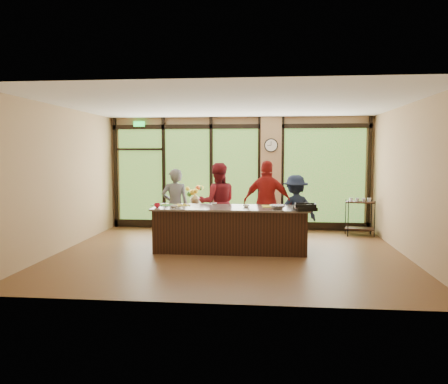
% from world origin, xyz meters
% --- Properties ---
extents(floor, '(7.00, 7.00, 0.00)m').
position_xyz_m(floor, '(0.00, 0.00, 0.00)').
color(floor, brown).
rests_on(floor, ground).
extents(ceiling, '(7.00, 7.00, 0.00)m').
position_xyz_m(ceiling, '(0.00, 0.00, 3.00)').
color(ceiling, silver).
rests_on(ceiling, back_wall).
extents(back_wall, '(7.00, 0.00, 7.00)m').
position_xyz_m(back_wall, '(0.00, 3.00, 1.50)').
color(back_wall, tan).
rests_on(back_wall, floor).
extents(left_wall, '(0.00, 6.00, 6.00)m').
position_xyz_m(left_wall, '(-3.50, 0.00, 1.50)').
color(left_wall, tan).
rests_on(left_wall, floor).
extents(right_wall, '(0.00, 6.00, 6.00)m').
position_xyz_m(right_wall, '(3.50, 0.00, 1.50)').
color(right_wall, tan).
rests_on(right_wall, floor).
extents(window_wall, '(6.90, 0.12, 3.00)m').
position_xyz_m(window_wall, '(0.16, 2.95, 1.39)').
color(window_wall, tan).
rests_on(window_wall, floor).
extents(island_base, '(3.10, 1.00, 0.88)m').
position_xyz_m(island_base, '(0.00, 0.30, 0.44)').
color(island_base, black).
rests_on(island_base, floor).
extents(countertop, '(3.20, 1.10, 0.04)m').
position_xyz_m(countertop, '(0.00, 0.30, 0.90)').
color(countertop, gray).
rests_on(countertop, island_base).
extents(wall_clock, '(0.36, 0.04, 0.36)m').
position_xyz_m(wall_clock, '(0.85, 2.87, 2.25)').
color(wall_clock, black).
rests_on(wall_clock, window_wall).
extents(cook_left, '(0.71, 0.57, 1.69)m').
position_xyz_m(cook_left, '(-1.34, 1.05, 0.85)').
color(cook_left, slate).
rests_on(cook_left, floor).
extents(cook_midleft, '(1.00, 0.85, 1.82)m').
position_xyz_m(cook_midleft, '(-0.37, 1.16, 0.91)').
color(cook_midleft, maroon).
rests_on(cook_midleft, floor).
extents(cook_midright, '(1.17, 0.66, 1.88)m').
position_xyz_m(cook_midright, '(0.76, 1.07, 0.94)').
color(cook_midright, maroon).
rests_on(cook_midright, floor).
extents(cook_right, '(1.14, 0.88, 1.56)m').
position_xyz_m(cook_right, '(1.39, 1.10, 0.78)').
color(cook_right, '#182035').
rests_on(cook_right, floor).
extents(roasting_pan, '(0.46, 0.40, 0.07)m').
position_xyz_m(roasting_pan, '(1.50, -0.14, 0.96)').
color(roasting_pan, black).
rests_on(roasting_pan, countertop).
extents(mixing_bowl, '(0.33, 0.33, 0.08)m').
position_xyz_m(mixing_bowl, '(0.97, 0.08, 0.96)').
color(mixing_bowl, silver).
rests_on(mixing_bowl, countertop).
extents(cutting_board_left, '(0.47, 0.39, 0.01)m').
position_xyz_m(cutting_board_left, '(-1.50, 0.50, 0.93)').
color(cutting_board_left, green).
rests_on(cutting_board_left, countertop).
extents(cutting_board_center, '(0.43, 0.37, 0.01)m').
position_xyz_m(cutting_board_center, '(-1.08, 0.48, 0.93)').
color(cutting_board_center, yellow).
rests_on(cutting_board_center, countertop).
extents(cutting_board_right, '(0.46, 0.36, 0.01)m').
position_xyz_m(cutting_board_right, '(0.87, 0.46, 0.93)').
color(cutting_board_right, yellow).
rests_on(cutting_board_right, countertop).
extents(prep_bowl_near, '(0.19, 0.19, 0.05)m').
position_xyz_m(prep_bowl_near, '(-1.17, 0.10, 0.94)').
color(prep_bowl_near, white).
rests_on(prep_bowl_near, countertop).
extents(prep_bowl_mid, '(0.17, 0.17, 0.04)m').
position_xyz_m(prep_bowl_mid, '(0.33, 0.32, 0.94)').
color(prep_bowl_mid, white).
rests_on(prep_bowl_mid, countertop).
extents(prep_bowl_far, '(0.16, 0.16, 0.03)m').
position_xyz_m(prep_bowl_far, '(-0.41, 0.70, 0.94)').
color(prep_bowl_far, white).
rests_on(prep_bowl_far, countertop).
extents(red_ramekin, '(0.13, 0.13, 0.09)m').
position_xyz_m(red_ramekin, '(-1.50, 0.05, 0.97)').
color(red_ramekin, red).
rests_on(red_ramekin, countertop).
extents(flower_stand, '(0.47, 0.47, 0.74)m').
position_xyz_m(flower_stand, '(-1.10, 2.39, 0.37)').
color(flower_stand, black).
rests_on(flower_stand, floor).
extents(flower_vase, '(0.31, 0.31, 0.28)m').
position_xyz_m(flower_vase, '(-1.10, 2.39, 0.88)').
color(flower_vase, olive).
rests_on(flower_vase, flower_stand).
extents(bar_cart, '(0.76, 0.53, 0.94)m').
position_xyz_m(bar_cart, '(3.05, 2.29, 0.56)').
color(bar_cart, black).
rests_on(bar_cart, floor).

